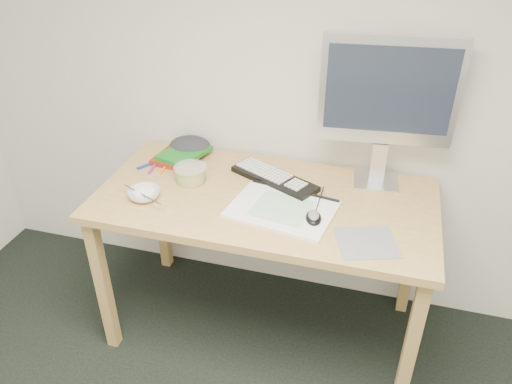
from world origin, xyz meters
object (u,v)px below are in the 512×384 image
keyboard (274,179)px  monitor (388,96)px  desk (265,213)px  sketchpad (282,209)px  rice_bowl (144,194)px

keyboard → monitor: (0.43, 0.12, 0.38)m
desk → keyboard: (0.01, 0.13, 0.09)m
desk → keyboard: 0.16m
sketchpad → monitor: bearing=53.4°
desk → keyboard: bearing=86.9°
keyboard → rice_bowl: bearing=-123.3°
desk → rice_bowl: bearing=-162.5°
sketchpad → rice_bowl: bearing=-163.8°
desk → sketchpad: (0.09, -0.08, 0.09)m
monitor → rice_bowl: monitor is taller
monitor → desk: bearing=-155.8°
desk → sketchpad: sketchpad is taller
sketchpad → rice_bowl: (-0.57, -0.07, 0.01)m
desk → monitor: (0.43, 0.25, 0.48)m
desk → rice_bowl: size_ratio=10.72×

